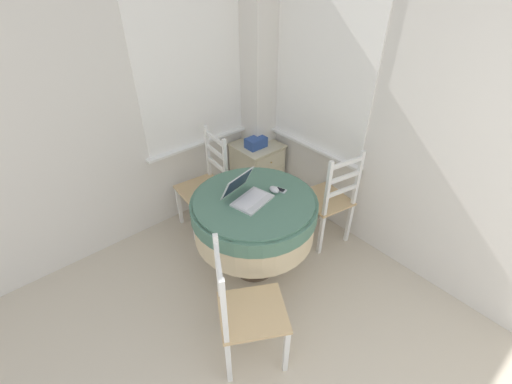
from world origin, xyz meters
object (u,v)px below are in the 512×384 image
object	(u,v)px
dining_chair_near_back_window	(206,186)
dining_chair_camera_near	(245,312)
storage_box	(256,143)
dining_chair_near_right_window	(329,200)
computer_mouse	(274,190)
cell_phone	(280,190)
laptop	(247,194)
round_dining_table	(254,215)
corner_cabinet	(257,170)

from	to	relation	value
dining_chair_near_back_window	dining_chair_camera_near	distance (m)	1.51
dining_chair_camera_near	storage_box	distance (m)	1.95
dining_chair_near_back_window	dining_chair_near_right_window	world-z (taller)	same
computer_mouse	dining_chair_near_back_window	distance (m)	0.91
dining_chair_near_back_window	storage_box	size ratio (longest dim) A/B	4.70
cell_phone	storage_box	world-z (taller)	cell_phone
cell_phone	computer_mouse	bearing A→B (deg)	162.11
computer_mouse	storage_box	xyz separation A→B (m)	(0.56, 0.88, -0.10)
laptop	dining_chair_near_right_window	world-z (taller)	dining_chair_near_right_window
round_dining_table	dining_chair_camera_near	xyz separation A→B (m)	(-0.57, -0.58, -0.14)
dining_chair_camera_near	laptop	bearing A→B (deg)	49.24
computer_mouse	corner_cabinet	xyz separation A→B (m)	(0.61, 0.91, -0.48)
computer_mouse	cell_phone	bearing A→B (deg)	-17.89
dining_chair_near_right_window	dining_chair_camera_near	bearing A→B (deg)	-162.50
computer_mouse	dining_chair_near_right_window	world-z (taller)	dining_chair_near_right_window
computer_mouse	dining_chair_camera_near	distance (m)	0.99
corner_cabinet	dining_chair_camera_near	bearing A→B (deg)	-133.13
dining_chair_near_right_window	dining_chair_camera_near	distance (m)	1.42
laptop	storage_box	distance (m)	1.13
laptop	computer_mouse	xyz separation A→B (m)	(0.23, -0.07, -0.02)
round_dining_table	dining_chair_near_right_window	world-z (taller)	dining_chair_near_right_window
computer_mouse	round_dining_table	bearing A→B (deg)	168.88
round_dining_table	corner_cabinet	size ratio (longest dim) A/B	1.58
dining_chair_near_back_window	dining_chair_near_right_window	xyz separation A→B (m)	(0.74, -0.95, 0.00)
laptop	storage_box	world-z (taller)	laptop
dining_chair_near_back_window	storage_box	bearing A→B (deg)	3.50
dining_chair_near_back_window	computer_mouse	bearing A→B (deg)	-80.87
round_dining_table	dining_chair_near_right_window	distance (m)	0.81
storage_box	dining_chair_camera_near	bearing A→B (deg)	-132.78
laptop	corner_cabinet	xyz separation A→B (m)	(0.83, 0.84, -0.50)
computer_mouse	cell_phone	xyz separation A→B (m)	(0.05, -0.02, -0.02)
cell_phone	corner_cabinet	distance (m)	1.17
laptop	corner_cabinet	size ratio (longest dim) A/B	0.56
laptop	storage_box	xyz separation A→B (m)	(0.79, 0.81, -0.12)
computer_mouse	storage_box	size ratio (longest dim) A/B	0.44
computer_mouse	dining_chair_near_back_window	xyz separation A→B (m)	(-0.13, 0.83, -0.33)
laptop	round_dining_table	bearing A→B (deg)	-36.97
dining_chair_near_back_window	laptop	bearing A→B (deg)	-96.93
dining_chair_near_back_window	cell_phone	bearing A→B (deg)	-77.71
laptop	storage_box	size ratio (longest dim) A/B	1.69
round_dining_table	dining_chair_camera_near	bearing A→B (deg)	-134.54
cell_phone	storage_box	size ratio (longest dim) A/B	0.52
cell_phone	dining_chair_near_right_window	xyz separation A→B (m)	(0.55, -0.10, -0.31)
dining_chair_near_back_window	dining_chair_camera_near	size ratio (longest dim) A/B	1.00
corner_cabinet	dining_chair_near_back_window	bearing A→B (deg)	-174.25
cell_phone	storage_box	distance (m)	1.03
round_dining_table	cell_phone	size ratio (longest dim) A/B	9.05
dining_chair_camera_near	corner_cabinet	size ratio (longest dim) A/B	1.56
computer_mouse	storage_box	bearing A→B (deg)	57.45
dining_chair_near_right_window	dining_chair_camera_near	size ratio (longest dim) A/B	1.00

